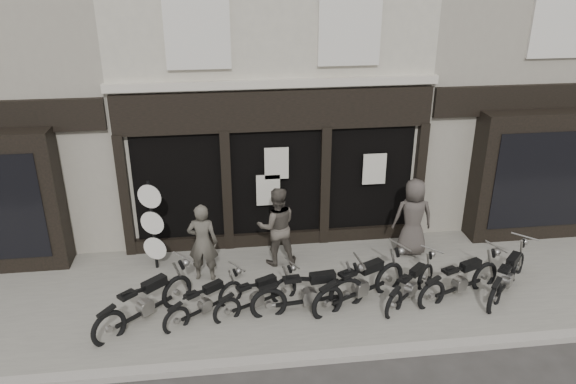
{
  "coord_description": "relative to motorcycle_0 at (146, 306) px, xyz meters",
  "views": [
    {
      "loc": [
        -1.25,
        -9.07,
        6.75
      ],
      "look_at": [
        0.11,
        1.6,
        2.05
      ],
      "focal_mm": 35.0,
      "sensor_mm": 36.0,
      "label": 1
    }
  ],
  "objects": [
    {
      "name": "ground_plane",
      "position": [
        2.83,
        -0.2,
        -0.44
      ],
      "size": [
        90.0,
        90.0,
        0.0
      ],
      "primitive_type": "plane",
      "color": "#2D2B28",
      "rests_on": "ground"
    },
    {
      "name": "pavement",
      "position": [
        2.83,
        0.7,
        -0.38
      ],
      "size": [
        30.0,
        4.2,
        0.12
      ],
      "primitive_type": "cube",
      "color": "slate",
      "rests_on": "ground_plane"
    },
    {
      "name": "kerb",
      "position": [
        2.83,
        -1.45,
        -0.37
      ],
      "size": [
        30.0,
        0.25,
        0.13
      ],
      "primitive_type": "cube",
      "color": "gray",
      "rests_on": "ground_plane"
    },
    {
      "name": "central_building",
      "position": [
        2.83,
        5.75,
        3.64
      ],
      "size": [
        7.3,
        6.22,
        8.34
      ],
      "color": "#BAB3A0",
      "rests_on": "ground"
    },
    {
      "name": "neighbour_left",
      "position": [
        -3.52,
        5.69,
        3.6
      ],
      "size": [
        5.6,
        6.73,
        8.34
      ],
      "color": "gray",
      "rests_on": "ground"
    },
    {
      "name": "neighbour_right",
      "position": [
        9.18,
        5.69,
        3.6
      ],
      "size": [
        5.6,
        6.73,
        8.34
      ],
      "color": "gray",
      "rests_on": "ground"
    },
    {
      "name": "motorcycle_0",
      "position": [
        0.0,
        0.0,
        0.0
      ],
      "size": [
        1.87,
        1.73,
        1.1
      ],
      "rotation": [
        0.0,
        0.0,
        0.73
      ],
      "color": "black",
      "rests_on": "ground"
    },
    {
      "name": "motorcycle_1",
      "position": [
        1.13,
        0.02,
        -0.08
      ],
      "size": [
        1.63,
        1.29,
        0.9
      ],
      "rotation": [
        0.0,
        0.0,
        0.62
      ],
      "color": "black",
      "rests_on": "ground"
    },
    {
      "name": "motorcycle_2",
      "position": [
        2.16,
        0.1,
        -0.07
      ],
      "size": [
        1.77,
        1.07,
        0.91
      ],
      "rotation": [
        0.0,
        0.0,
        0.45
      ],
      "color": "black",
      "rests_on": "ground"
    },
    {
      "name": "motorcycle_3",
      "position": [
        3.18,
        -0.08,
        0.01
      ],
      "size": [
        2.34,
        0.64,
        1.12
      ],
      "rotation": [
        0.0,
        0.0,
        0.11
      ],
      "color": "black",
      "rests_on": "ground"
    },
    {
      "name": "motorcycle_4",
      "position": [
        4.26,
        0.09,
        0.01
      ],
      "size": [
        2.19,
        1.33,
        1.13
      ],
      "rotation": [
        0.0,
        0.0,
        0.46
      ],
      "color": "black",
      "rests_on": "ground"
    },
    {
      "name": "motorcycle_5",
      "position": [
        5.31,
        0.06,
        -0.07
      ],
      "size": [
        1.56,
        1.48,
        0.92
      ],
      "rotation": [
        0.0,
        0.0,
        0.75
      ],
      "color": "black",
      "rests_on": "ground"
    },
    {
      "name": "motorcycle_6",
      "position": [
        6.34,
        0.03,
        -0.02
      ],
      "size": [
        2.05,
        1.08,
        1.04
      ],
      "rotation": [
        0.0,
        0.0,
        0.38
      ],
      "color": "black",
      "rests_on": "ground"
    },
    {
      "name": "motorcycle_7",
      "position": [
        7.38,
        0.06,
        -0.03
      ],
      "size": [
        1.69,
        1.71,
        1.04
      ],
      "rotation": [
        0.0,
        0.0,
        0.79
      ],
      "color": "black",
      "rests_on": "ground"
    },
    {
      "name": "man_left",
      "position": [
        1.11,
        1.36,
        0.57
      ],
      "size": [
        0.7,
        0.51,
        1.76
      ],
      "primitive_type": "imported",
      "rotation": [
        0.0,
        0.0,
        3.0
      ],
      "color": "#48433B",
      "rests_on": "pavement"
    },
    {
      "name": "man_centre",
      "position": [
        2.74,
        1.83,
        0.6
      ],
      "size": [
        0.93,
        0.74,
        1.84
      ],
      "primitive_type": "imported",
      "rotation": [
        0.0,
        0.0,
        3.19
      ],
      "color": "#49433B",
      "rests_on": "pavement"
    },
    {
      "name": "man_right",
      "position": [
        5.91,
        1.87,
        0.61
      ],
      "size": [
        0.96,
        0.67,
        1.86
      ],
      "primitive_type": "imported",
      "rotation": [
        0.0,
        0.0,
        3.05
      ],
      "color": "#413B36",
      "rests_on": "pavement"
    },
    {
      "name": "advert_sign_post",
      "position": [
        0.03,
        1.92,
        0.65
      ],
      "size": [
        0.52,
        0.35,
        2.23
      ],
      "rotation": [
        0.0,
        0.0,
        -0.36
      ],
      "color": "black",
      "rests_on": "ground"
    }
  ]
}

